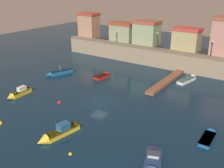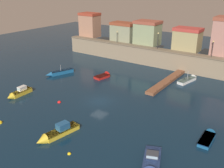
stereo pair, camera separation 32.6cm
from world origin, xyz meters
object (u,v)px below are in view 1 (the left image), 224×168
object	(u,v)px
quay_lamp_2	(212,46)
moored_boat_1	(104,76)
quay_lamp_1	(157,38)
quay_lamp_0	(116,35)
moored_boat_5	(59,73)
moored_boat_6	(152,165)
moored_boat_2	(57,134)
mooring_buoy_2	(0,124)
moored_boat_0	(19,93)
moored_boat_3	(209,136)
mooring_buoy_0	(59,103)
moored_boat_4	(189,79)
mooring_buoy_1	(70,154)

from	to	relation	value
quay_lamp_2	moored_boat_1	world-z (taller)	quay_lamp_2
quay_lamp_1	quay_lamp_0	bearing A→B (deg)	180.00
moored_boat_5	moored_boat_6	size ratio (longest dim) A/B	1.09
moored_boat_5	moored_boat_2	bearing A→B (deg)	63.85
moored_boat_2	moored_boat_5	distance (m)	25.08
moored_boat_2	mooring_buoy_2	distance (m)	9.55
moored_boat_0	moored_boat_6	world-z (taller)	moored_boat_0
moored_boat_3	mooring_buoy_0	size ratio (longest dim) A/B	7.72
quay_lamp_1	moored_boat_4	distance (m)	13.03
quay_lamp_0	moored_boat_4	world-z (taller)	quay_lamp_0
moored_boat_5	mooring_buoy_2	world-z (taller)	moored_boat_5
moored_boat_1	moored_boat_2	xyz separation A→B (m)	(8.51, -22.18, 0.15)
moored_boat_2	moored_boat_4	bearing A→B (deg)	176.01
moored_boat_4	moored_boat_5	world-z (taller)	moored_boat_4
mooring_buoy_1	moored_boat_4	bearing A→B (deg)	84.42
moored_boat_4	moored_boat_6	size ratio (longest dim) A/B	1.07
moored_boat_2	moored_boat_5	bearing A→B (deg)	-125.73
moored_boat_4	moored_boat_6	distance (m)	29.45
quay_lamp_2	mooring_buoy_1	distance (m)	38.36
moored_boat_4	moored_boat_5	xyz separation A→B (m)	(-24.93, -12.65, 0.08)
moored_boat_0	moored_boat_5	bearing A→B (deg)	-172.52
moored_boat_2	mooring_buoy_2	bearing A→B (deg)	-66.86
mooring_buoy_0	mooring_buoy_1	bearing A→B (deg)	-39.62
moored_boat_4	moored_boat_2	bearing A→B (deg)	178.63
moored_boat_4	mooring_buoy_0	world-z (taller)	moored_boat_4
mooring_buoy_1	quay_lamp_0	bearing A→B (deg)	116.27
moored_boat_3	mooring_buoy_0	world-z (taller)	moored_boat_3
quay_lamp_1	moored_boat_0	distance (m)	33.16
moored_boat_2	mooring_buoy_0	bearing A→B (deg)	-126.95
mooring_buoy_0	moored_boat_5	bearing A→B (deg)	135.78
quay_lamp_0	quay_lamp_2	size ratio (longest dim) A/B	0.85
moored_boat_2	moored_boat_4	world-z (taller)	moored_boat_4
quay_lamp_0	mooring_buoy_0	world-z (taller)	quay_lamp_0
moored_boat_0	quay_lamp_0	bearing A→B (deg)	174.60
moored_boat_6	quay_lamp_0	bearing A→B (deg)	-163.03
quay_lamp_0	mooring_buoy_1	distance (m)	42.15
moored_boat_6	mooring_buoy_0	size ratio (longest dim) A/B	9.54
moored_boat_3	moored_boat_4	xyz separation A→B (m)	(-9.41, 19.19, 0.10)
quay_lamp_0	moored_boat_2	size ratio (longest dim) A/B	0.45
moored_boat_0	moored_boat_4	xyz separation A→B (m)	(22.52, 24.92, -0.15)
quay_lamp_0	moored_boat_2	distance (m)	38.81
moored_boat_5	mooring_buoy_1	xyz separation A→B (m)	(21.78, -19.55, -0.44)
quay_lamp_0	mooring_buoy_1	xyz separation A→B (m)	(18.44, -37.37, -6.31)
quay_lamp_1	mooring_buoy_1	world-z (taller)	quay_lamp_1
moored_boat_2	quay_lamp_0	bearing A→B (deg)	-148.64
moored_boat_1	mooring_buoy_0	bearing A→B (deg)	-165.66
quay_lamp_0	moored_boat_0	distance (m)	30.65
moored_boat_5	quay_lamp_0	bearing A→B (deg)	-171.66
moored_boat_6	quay_lamp_1	bearing A→B (deg)	-176.80
quay_lamp_2	mooring_buoy_2	xyz separation A→B (m)	(-18.93, -37.85, -6.61)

